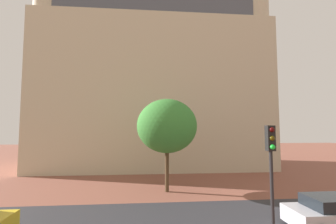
{
  "coord_description": "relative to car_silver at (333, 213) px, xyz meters",
  "views": [
    {
      "loc": [
        -0.84,
        -1.61,
        4.62
      ],
      "look_at": [
        0.15,
        9.56,
        5.46
      ],
      "focal_mm": 24.25,
      "sensor_mm": 36.0,
      "label": 1
    }
  ],
  "objects": [
    {
      "name": "ground_plane",
      "position": [
        -7.8,
        1.45,
        -0.71
      ],
      "size": [
        120.0,
        120.0,
        0.0
      ],
      "primitive_type": "plane",
      "color": "brown"
    },
    {
      "name": "street_asphalt_strip",
      "position": [
        -7.8,
        1.36,
        -0.71
      ],
      "size": [
        120.0,
        6.2,
        0.0
      ],
      "primitive_type": "cube",
      "color": "#2D2D33",
      "rests_on": "ground_plane"
    },
    {
      "name": "landmark_building",
      "position": [
        -7.2,
        18.56,
        10.55
      ],
      "size": [
        27.19,
        10.74,
        38.48
      ],
      "color": "beige",
      "rests_on": "ground_plane"
    },
    {
      "name": "car_silver",
      "position": [
        0.0,
        0.0,
        0.0
      ],
      "size": [
        4.08,
        2.1,
        1.47
      ],
      "color": "#B2B2BC",
      "rests_on": "ground_plane"
    },
    {
      "name": "traffic_light_pole",
      "position": [
        -4.3,
        -2.44,
        2.6
      ],
      "size": [
        0.28,
        0.34,
        4.75
      ],
      "color": "black",
      "rests_on": "ground_plane"
    },
    {
      "name": "tree_curb_far",
      "position": [
        -7.2,
        6.9,
        4.14
      ],
      "size": [
        4.51,
        4.51,
        6.89
      ],
      "color": "#4C3823",
      "rests_on": "ground_plane"
    }
  ]
}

